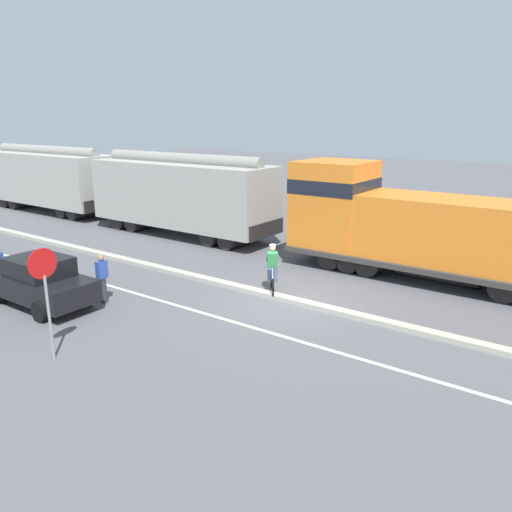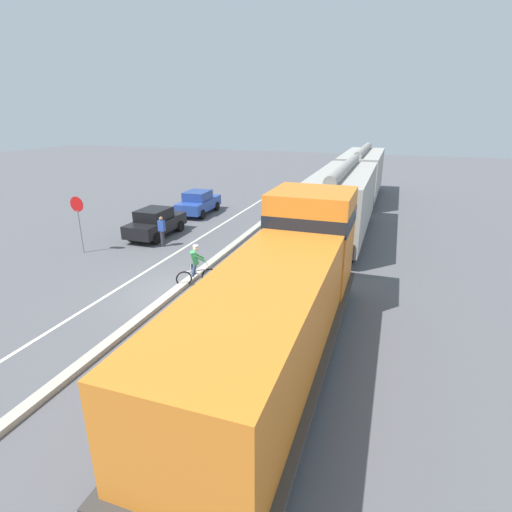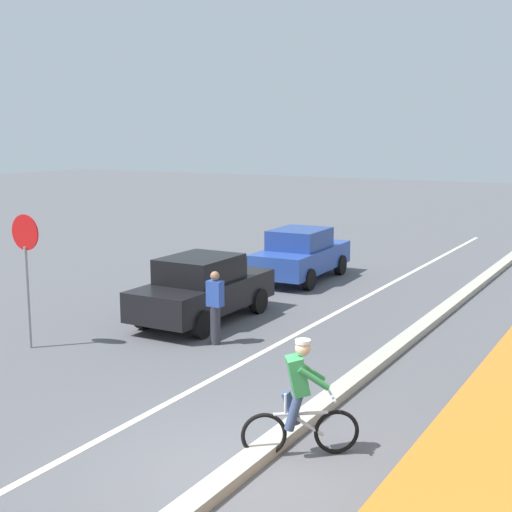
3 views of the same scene
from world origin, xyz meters
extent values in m
plane|color=#56565B|center=(0.00, 0.00, 0.00)|extent=(120.00, 120.00, 0.00)
cube|color=#B2AD9E|center=(0.00, 6.00, 0.08)|extent=(0.36, 36.00, 0.16)
cube|color=silver|center=(-2.40, 6.00, 0.00)|extent=(0.14, 36.00, 0.01)
cube|color=orange|center=(5.10, -4.04, 1.90)|extent=(2.70, 9.86, 2.40)
cube|color=orange|center=(5.10, 0.96, 2.45)|extent=(2.80, 2.80, 3.50)
cube|color=black|center=(5.10, 0.96, 3.24)|extent=(2.83, 2.83, 0.56)
cube|color=#383533|center=(5.10, -3.44, 0.70)|extent=(3.10, 11.60, 0.20)
cylinder|color=#4C4947|center=(5.10, -3.44, 0.55)|extent=(1.10, 3.00, 1.10)
cylinder|color=black|center=(5.10, 0.55, 0.50)|extent=(2.40, 1.00, 1.00)
cylinder|color=black|center=(5.10, -0.25, 0.50)|extent=(2.40, 1.00, 1.00)
cylinder|color=black|center=(5.10, -1.05, 0.50)|extent=(2.40, 1.00, 1.00)
cylinder|color=black|center=(5.10, -5.83, 0.50)|extent=(2.40, 1.00, 1.00)
cube|color=#A2A098|center=(5.10, 9.56, 2.15)|extent=(2.90, 10.40, 3.10)
cylinder|color=gray|center=(5.10, 9.56, 3.88)|extent=(0.60, 9.88, 0.60)
cube|color=black|center=(5.10, 14.81, 0.95)|extent=(2.61, 0.10, 0.70)
cube|color=black|center=(5.10, 4.31, 0.95)|extent=(2.61, 0.10, 0.70)
cylinder|color=black|center=(5.10, 13.33, 0.45)|extent=(2.46, 0.90, 0.90)
cylinder|color=black|center=(5.10, 12.23, 0.45)|extent=(2.46, 0.90, 0.90)
cylinder|color=black|center=(5.10, 6.89, 0.45)|extent=(2.46, 0.90, 0.90)
cylinder|color=black|center=(5.10, 5.79, 0.45)|extent=(2.46, 0.90, 0.90)
cube|color=#A4A29A|center=(5.10, 21.16, 2.15)|extent=(2.90, 10.40, 3.10)
cylinder|color=gray|center=(5.10, 21.16, 3.88)|extent=(0.60, 9.88, 0.60)
cube|color=black|center=(5.10, 26.41, 0.95)|extent=(2.61, 0.10, 0.70)
cube|color=black|center=(5.10, 15.91, 0.95)|extent=(2.61, 0.10, 0.70)
cylinder|color=black|center=(5.10, 24.93, 0.45)|extent=(2.46, 0.90, 0.90)
cylinder|color=black|center=(5.10, 23.83, 0.45)|extent=(2.46, 0.90, 0.90)
cylinder|color=black|center=(5.10, 18.49, 0.45)|extent=(2.46, 0.90, 0.90)
cylinder|color=black|center=(5.10, 17.39, 0.45)|extent=(2.46, 0.90, 0.90)
cube|color=black|center=(-4.93, 6.36, 0.67)|extent=(1.74, 4.21, 0.70)
cube|color=black|center=(-4.92, 6.21, 1.32)|extent=(1.52, 1.91, 0.60)
cube|color=#1E232D|center=(-4.93, 7.21, 1.27)|extent=(1.43, 0.13, 0.51)
cylinder|color=black|center=(-4.13, 7.67, 0.32)|extent=(0.23, 0.64, 0.64)
cylinder|color=black|center=(-5.72, 5.05, 0.32)|extent=(0.23, 0.64, 0.64)
cylinder|color=black|center=(-4.11, 5.06, 0.32)|extent=(0.23, 0.64, 0.64)
torus|color=black|center=(0.88, 1.20, 0.33)|extent=(0.57, 0.44, 0.66)
torus|color=black|center=(0.03, 0.58, 0.33)|extent=(0.57, 0.44, 0.66)
cylinder|color=silver|center=(0.45, 0.89, 0.63)|extent=(0.67, 0.50, 0.05)
cylinder|color=silver|center=(0.53, 0.95, 0.45)|extent=(0.42, 0.32, 0.36)
cylinder|color=silver|center=(0.27, 0.76, 0.78)|extent=(0.04, 0.04, 0.30)
cylinder|color=silver|center=(0.81, 1.15, 0.88)|extent=(0.31, 0.41, 0.04)
cylinder|color=#38476B|center=(0.30, 0.90, 0.68)|extent=(0.33, 0.29, 0.52)
cylinder|color=#38476B|center=(0.41, 0.74, 0.68)|extent=(0.30, 0.27, 0.52)
cube|color=#338C4C|center=(0.41, 0.86, 1.20)|extent=(0.46, 0.47, 0.57)
sphere|color=beige|center=(0.47, 0.90, 1.59)|extent=(0.22, 0.22, 0.22)
cylinder|color=white|center=(0.47, 0.90, 1.69)|extent=(0.22, 0.22, 0.05)
cylinder|color=#338C4C|center=(0.48, 1.11, 1.20)|extent=(0.43, 0.34, 0.36)
cylinder|color=#338C4C|center=(0.67, 0.85, 1.20)|extent=(0.43, 0.34, 0.36)
cylinder|color=gray|center=(-6.88, 2.62, 1.10)|extent=(0.07, 0.07, 2.20)
cylinder|color=red|center=(-6.88, 2.64, 2.50)|extent=(0.76, 0.03, 0.76)
cylinder|color=white|center=(-6.88, 2.66, 2.50)|extent=(0.48, 0.01, 0.48)
cylinder|color=#33333D|center=(-3.59, 4.84, 0.42)|extent=(0.22, 0.22, 0.85)
cube|color=#2D4CA5|center=(-3.59, 4.84, 1.13)|extent=(0.34, 0.22, 0.56)
sphere|color=#9E7051|center=(-3.59, 4.84, 1.52)|extent=(0.20, 0.20, 0.20)
camera|label=1|loc=(-13.22, -8.19, 5.88)|focal=35.00mm
camera|label=2|loc=(7.74, -12.64, 6.74)|focal=28.00mm
camera|label=3|loc=(4.69, -7.71, 4.56)|focal=50.00mm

